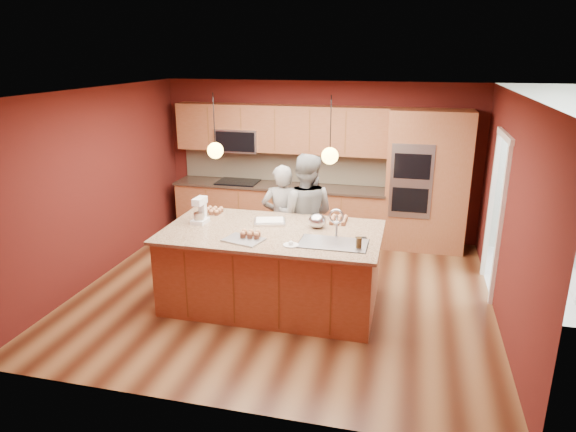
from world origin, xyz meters
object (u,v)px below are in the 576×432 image
(person_right, at_px, (305,216))
(stand_mixer, at_px, (200,212))
(island, at_px, (273,267))
(person_left, at_px, (282,220))
(mixing_bowl, at_px, (317,221))

(person_right, xyz_separation_m, stand_mixer, (-1.21, -0.94, 0.25))
(island, distance_m, person_right, 1.11)
(stand_mixer, bearing_deg, person_right, 41.98)
(person_left, distance_m, stand_mixer, 1.32)
(island, bearing_deg, person_left, 98.01)
(person_right, distance_m, mixing_bowl, 0.86)
(person_left, height_order, stand_mixer, person_left)
(person_left, height_order, mixing_bowl, person_left)
(island, relative_size, person_left, 1.68)
(island, bearing_deg, mixing_bowl, 25.67)
(island, distance_m, person_left, 1.08)
(person_left, height_order, person_right, person_right)
(island, height_order, mixing_bowl, island)
(person_left, relative_size, person_right, 0.90)
(person_left, relative_size, stand_mixer, 4.81)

